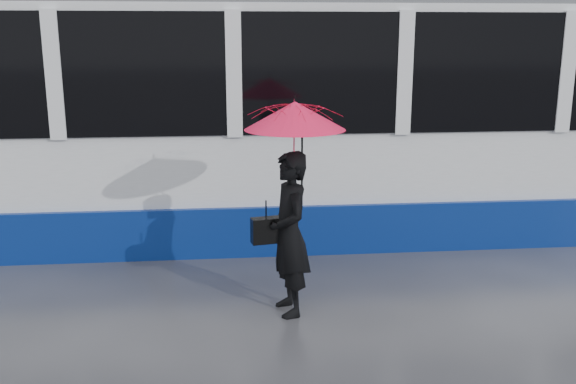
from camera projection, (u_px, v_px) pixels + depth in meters
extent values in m
plane|color=#2C2C31|center=(145.00, 301.00, 6.53)|extent=(90.00, 90.00, 0.00)
cube|color=#3F3D38|center=(161.00, 245.00, 8.25)|extent=(34.00, 0.07, 0.02)
cube|color=#3F3D38|center=(170.00, 215.00, 9.64)|extent=(34.00, 0.07, 0.02)
cube|color=white|center=(413.00, 117.00, 8.92)|extent=(24.00, 2.40, 2.95)
cube|color=navy|center=(409.00, 202.00, 9.21)|extent=(24.00, 2.56, 0.62)
cube|color=black|center=(416.00, 68.00, 8.76)|extent=(23.00, 2.48, 1.40)
imported|color=black|center=(289.00, 234.00, 6.10)|extent=(0.49, 0.64, 1.59)
imported|color=#EA137F|center=(295.00, 143.00, 5.90)|extent=(1.02, 1.04, 0.80)
cone|color=#EA137F|center=(295.00, 116.00, 5.84)|extent=(1.10, 1.10, 0.26)
cylinder|color=black|center=(295.00, 99.00, 5.80)|extent=(0.01, 0.01, 0.06)
cylinder|color=black|center=(302.00, 174.00, 6.00)|extent=(0.02, 0.02, 0.70)
cube|color=black|center=(266.00, 230.00, 6.09)|extent=(0.30, 0.18, 0.25)
cylinder|color=black|center=(266.00, 209.00, 6.04)|extent=(0.01, 0.01, 0.18)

